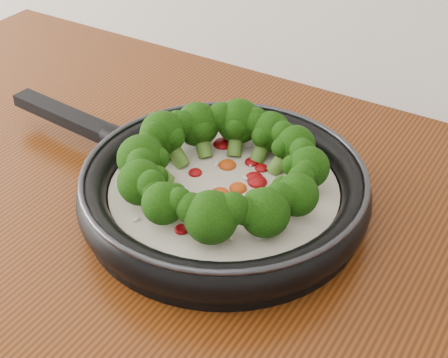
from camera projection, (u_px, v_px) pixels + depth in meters
The scene contains 1 object.
skillet at pixel (221, 183), 0.81m from camera, with size 0.58×0.40×0.10m.
Camera 1 is at (0.26, 0.57, 1.42)m, focal length 52.51 mm.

